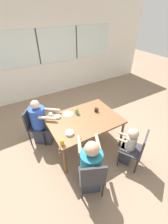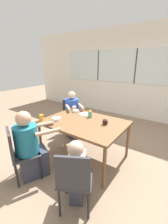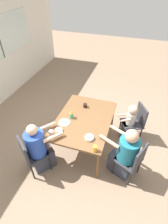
{
  "view_description": "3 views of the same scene",
  "coord_description": "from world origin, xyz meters",
  "px_view_note": "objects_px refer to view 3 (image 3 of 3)",
  "views": [
    {
      "loc": [
        -1.23,
        -2.09,
        2.65
      ],
      "look_at": [
        0.0,
        0.0,
        0.91
      ],
      "focal_mm": 24.0,
      "sensor_mm": 36.0,
      "label": 1
    },
    {
      "loc": [
        1.44,
        -2.04,
        1.76
      ],
      "look_at": [
        0.0,
        0.0,
        0.91
      ],
      "focal_mm": 24.0,
      "sensor_mm": 36.0,
      "label": 2
    },
    {
      "loc": [
        -2.4,
        -0.79,
        3.01
      ],
      "look_at": [
        0.0,
        0.0,
        0.91
      ],
      "focal_mm": 28.0,
      "sensor_mm": 36.0,
      "label": 3
    }
  ],
  "objects_px": {
    "coffee_mug": "(85,105)",
    "person_toddler": "(129,123)",
    "juice_glass": "(95,149)",
    "chair_for_woman_green_shirt": "(30,153)",
    "sippy_cup": "(71,114)",
    "chair_for_man_blue_shirt": "(134,159)",
    "person_man_blue_shirt": "(125,155)",
    "milk_carton_small": "(51,133)",
    "bowl_cereal": "(89,138)",
    "chair_for_toddler": "(136,120)",
    "bowl_white_shallow": "(59,130)",
    "person_woman_green_shirt": "(39,149)"
  },
  "relations": [
    {
      "from": "person_toddler",
      "to": "bowl_cereal",
      "type": "distance_m",
      "value": 1.16
    },
    {
      "from": "juice_glass",
      "to": "bowl_white_shallow",
      "type": "relative_size",
      "value": 0.87
    },
    {
      "from": "person_man_blue_shirt",
      "to": "bowl_white_shallow",
      "type": "xyz_separation_m",
      "value": [
        -0.05,
        1.21,
        0.27
      ]
    },
    {
      "from": "person_toddler",
      "to": "bowl_white_shallow",
      "type": "height_order",
      "value": "person_toddler"
    },
    {
      "from": "chair_for_toddler",
      "to": "person_toddler",
      "type": "xyz_separation_m",
      "value": [
        -0.08,
        0.13,
        -0.06
      ]
    },
    {
      "from": "milk_carton_small",
      "to": "bowl_white_shallow",
      "type": "relative_size",
      "value": 0.7
    },
    {
      "from": "juice_glass",
      "to": "coffee_mug",
      "type": "bearing_deg",
      "value": 25.69
    },
    {
      "from": "chair_for_toddler",
      "to": "coffee_mug",
      "type": "xyz_separation_m",
      "value": [
        -0.19,
        1.09,
        0.27
      ]
    },
    {
      "from": "coffee_mug",
      "to": "sippy_cup",
      "type": "distance_m",
      "value": 0.44
    },
    {
      "from": "person_woman_green_shirt",
      "to": "juice_glass",
      "type": "distance_m",
      "value": 1.05
    },
    {
      "from": "chair_for_toddler",
      "to": "coffee_mug",
      "type": "relative_size",
      "value": 9.89
    },
    {
      "from": "juice_glass",
      "to": "bowl_cereal",
      "type": "bearing_deg",
      "value": 36.4
    },
    {
      "from": "chair_for_woman_green_shirt",
      "to": "sippy_cup",
      "type": "bearing_deg",
      "value": 100.32
    },
    {
      "from": "person_woman_green_shirt",
      "to": "juice_glass",
      "type": "bearing_deg",
      "value": 43.52
    },
    {
      "from": "person_man_blue_shirt",
      "to": "juice_glass",
      "type": "relative_size",
      "value": 9.92
    },
    {
      "from": "chair_for_toddler",
      "to": "juice_glass",
      "type": "distance_m",
      "value": 1.39
    },
    {
      "from": "person_man_blue_shirt",
      "to": "milk_carton_small",
      "type": "distance_m",
      "value": 1.35
    },
    {
      "from": "juice_glass",
      "to": "bowl_white_shallow",
      "type": "distance_m",
      "value": 0.77
    },
    {
      "from": "coffee_mug",
      "to": "juice_glass",
      "type": "xyz_separation_m",
      "value": [
        -1.04,
        -0.5,
        0.01
      ]
    },
    {
      "from": "chair_for_woman_green_shirt",
      "to": "chair_for_toddler",
      "type": "bearing_deg",
      "value": 78.8
    },
    {
      "from": "coffee_mug",
      "to": "sippy_cup",
      "type": "xyz_separation_m",
      "value": [
        -0.41,
        0.15,
        0.04
      ]
    },
    {
      "from": "person_toddler",
      "to": "person_man_blue_shirt",
      "type": "bearing_deg",
      "value": 152.18
    },
    {
      "from": "juice_glass",
      "to": "bowl_cereal",
      "type": "xyz_separation_m",
      "value": [
        0.22,
        0.16,
        -0.03
      ]
    },
    {
      "from": "chair_for_man_blue_shirt",
      "to": "bowl_cereal",
      "type": "xyz_separation_m",
      "value": [
        0.01,
        0.8,
        0.25
      ]
    },
    {
      "from": "sippy_cup",
      "to": "bowl_white_shallow",
      "type": "distance_m",
      "value": 0.43
    },
    {
      "from": "person_man_blue_shirt",
      "to": "person_toddler",
      "type": "relative_size",
      "value": 1.22
    },
    {
      "from": "person_woman_green_shirt",
      "to": "coffee_mug",
      "type": "distance_m",
      "value": 1.28
    },
    {
      "from": "milk_carton_small",
      "to": "chair_for_woman_green_shirt",
      "type": "bearing_deg",
      "value": 140.34
    },
    {
      "from": "chair_for_woman_green_shirt",
      "to": "sippy_cup",
      "type": "distance_m",
      "value": 1.02
    },
    {
      "from": "coffee_mug",
      "to": "person_toddler",
      "type": "bearing_deg",
      "value": -83.06
    },
    {
      "from": "juice_glass",
      "to": "milk_carton_small",
      "type": "xyz_separation_m",
      "value": [
        0.1,
        0.83,
        -0.01
      ]
    },
    {
      "from": "chair_for_woman_green_shirt",
      "to": "chair_for_toddler",
      "type": "distance_m",
      "value": 2.23
    },
    {
      "from": "person_toddler",
      "to": "juice_glass",
      "type": "bearing_deg",
      "value": 128.96
    },
    {
      "from": "chair_for_woman_green_shirt",
      "to": "milk_carton_small",
      "type": "relative_size",
      "value": 9.51
    },
    {
      "from": "person_man_blue_shirt",
      "to": "sippy_cup",
      "type": "distance_m",
      "value": 1.23
    },
    {
      "from": "chair_for_toddler",
      "to": "bowl_white_shallow",
      "type": "bearing_deg",
      "value": 97.83
    },
    {
      "from": "juice_glass",
      "to": "chair_for_woman_green_shirt",
      "type": "bearing_deg",
      "value": 101.8
    },
    {
      "from": "milk_carton_small",
      "to": "coffee_mug",
      "type": "bearing_deg",
      "value": -19.24
    },
    {
      "from": "chair_for_man_blue_shirt",
      "to": "bowl_cereal",
      "type": "bearing_deg",
      "value": 113.07
    },
    {
      "from": "milk_carton_small",
      "to": "sippy_cup",
      "type": "bearing_deg",
      "value": -18.21
    },
    {
      "from": "person_woman_green_shirt",
      "to": "bowl_cereal",
      "type": "xyz_separation_m",
      "value": [
        0.31,
        -0.84,
        0.27
      ]
    },
    {
      "from": "person_woman_green_shirt",
      "to": "bowl_white_shallow",
      "type": "xyz_separation_m",
      "value": [
        0.32,
        -0.27,
        0.27
      ]
    },
    {
      "from": "chair_for_toddler",
      "to": "sippy_cup",
      "type": "height_order",
      "value": "sippy_cup"
    },
    {
      "from": "chair_for_woman_green_shirt",
      "to": "chair_for_toddler",
      "type": "height_order",
      "value": "same"
    },
    {
      "from": "person_woman_green_shirt",
      "to": "coffee_mug",
      "type": "relative_size",
      "value": 12.75
    },
    {
      "from": "person_woman_green_shirt",
      "to": "person_toddler",
      "type": "bearing_deg",
      "value": 78.71
    },
    {
      "from": "chair_for_man_blue_shirt",
      "to": "milk_carton_small",
      "type": "relative_size",
      "value": 9.51
    },
    {
      "from": "chair_for_man_blue_shirt",
      "to": "sippy_cup",
      "type": "relative_size",
      "value": 5.33
    },
    {
      "from": "chair_for_toddler",
      "to": "person_toddler",
      "type": "height_order",
      "value": "person_toddler"
    },
    {
      "from": "juice_glass",
      "to": "chair_for_man_blue_shirt",
      "type": "bearing_deg",
      "value": -72.29
    }
  ]
}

